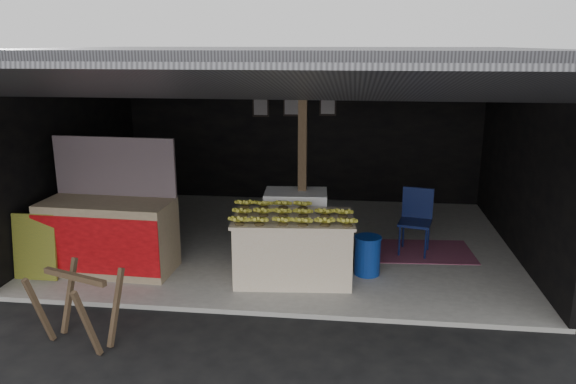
# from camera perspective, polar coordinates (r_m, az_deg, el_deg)

# --- Properties ---
(ground) EXTENTS (80.00, 80.00, 0.00)m
(ground) POSITION_cam_1_polar(r_m,az_deg,el_deg) (6.72, -2.78, -12.50)
(ground) COLOR black
(ground) RESTS_ON ground
(concrete_slab) EXTENTS (7.00, 5.00, 0.06)m
(concrete_slab) POSITION_cam_1_polar(r_m,az_deg,el_deg) (8.98, -0.13, -5.03)
(concrete_slab) COLOR gray
(concrete_slab) RESTS_ON ground
(shophouse) EXTENTS (7.40, 7.29, 3.02)m
(shophouse) POSITION_cam_1_polar(r_m,az_deg,el_deg) (8.81, 0.12, 8.44)
(shophouse) COLOR black
(shophouse) RESTS_ON ground
(banana_table) EXTENTS (1.63, 1.08, 0.86)m
(banana_table) POSITION_cam_1_polar(r_m,az_deg,el_deg) (7.40, 0.54, -5.68)
(banana_table) COLOR silver
(banana_table) RESTS_ON concrete_slab
(banana_pile) EXTENTS (1.50, 0.98, 0.17)m
(banana_pile) POSITION_cam_1_polar(r_m,az_deg,el_deg) (7.24, 0.54, -1.88)
(banana_pile) COLOR gold
(banana_pile) RESTS_ON banana_table
(white_crate) EXTENTS (0.92, 0.66, 0.98)m
(white_crate) POSITION_cam_1_polar(r_m,az_deg,el_deg) (8.13, 0.79, -3.30)
(white_crate) COLOR white
(white_crate) RESTS_ON concrete_slab
(neighbor_stall) EXTENTS (1.78, 0.85, 1.80)m
(neighbor_stall) POSITION_cam_1_polar(r_m,az_deg,el_deg) (8.01, -17.75, -3.97)
(neighbor_stall) COLOR #998466
(neighbor_stall) RESTS_ON concrete_slab
(green_signboard) EXTENTS (0.59, 0.14, 0.88)m
(green_signboard) POSITION_cam_1_polar(r_m,az_deg,el_deg) (8.10, -24.35, -5.12)
(green_signboard) COLOR black
(green_signboard) RESTS_ON concrete_slab
(sawhorse) EXTENTS (0.91, 0.90, 0.81)m
(sawhorse) POSITION_cam_1_polar(r_m,az_deg,el_deg) (6.31, -20.65, -10.28)
(sawhorse) COLOR brown
(sawhorse) RESTS_ON ground
(water_barrel) EXTENTS (0.34, 0.34, 0.50)m
(water_barrel) POSITION_cam_1_polar(r_m,az_deg,el_deg) (7.67, 8.07, -6.50)
(water_barrel) COLOR navy
(water_barrel) RESTS_ON concrete_slab
(plastic_chair) EXTENTS (0.54, 0.54, 0.96)m
(plastic_chair) POSITION_cam_1_polar(r_m,az_deg,el_deg) (8.53, 12.90, -2.29)
(plastic_chair) COLOR #0A133B
(plastic_chair) RESTS_ON concrete_slab
(magenta_rug) EXTENTS (1.56, 1.09, 0.01)m
(magenta_rug) POSITION_cam_1_polar(r_m,az_deg,el_deg) (8.70, 13.37, -5.88)
(magenta_rug) COLOR #661642
(magenta_rug) RESTS_ON concrete_slab
(picture_frames) EXTENTS (1.62, 0.04, 0.46)m
(picture_frames) POSITION_cam_1_polar(r_m,az_deg,el_deg) (10.90, 0.53, 8.79)
(picture_frames) COLOR black
(picture_frames) RESTS_ON shophouse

